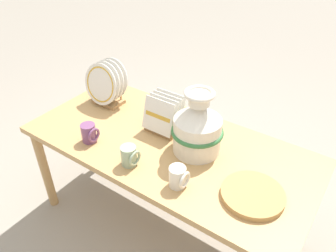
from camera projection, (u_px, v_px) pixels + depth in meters
ground_plane at (168, 221)px, 2.15m from camera, size 14.00×14.00×0.00m
display_table at (168, 152)px, 1.81m from camera, size 1.58×0.74×0.65m
ceramic_vase at (198, 127)px, 1.64m from camera, size 0.27×0.27×0.35m
dish_rack_round_plates at (106, 85)px, 2.04m from camera, size 0.26×0.17×0.28m
dish_rack_square_plates at (164, 118)px, 1.82m from camera, size 0.19×0.16×0.21m
wicker_charger_stack at (253, 195)px, 1.44m from camera, size 0.28×0.28×0.03m
mug_plum_glaze at (89, 133)px, 1.75m from camera, size 0.09×0.08×0.10m
mug_cream_glaze at (178, 177)px, 1.48m from camera, size 0.09×0.08×0.10m
mug_sage_glaze at (130, 156)px, 1.60m from camera, size 0.09×0.08×0.10m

